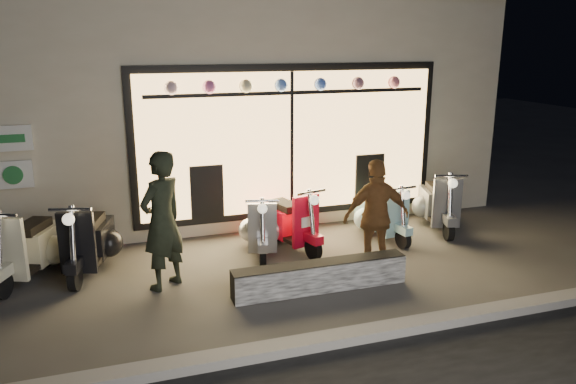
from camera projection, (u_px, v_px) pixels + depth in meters
The scene contains 12 objects.
ground at pixel (281, 275), 8.05m from camera, with size 40.00×40.00×0.00m, color #383533.
kerb at pixel (336, 339), 6.20m from camera, with size 40.00×0.25×0.12m, color slate.
shop_building at pixel (211, 95), 12.06m from camera, with size 10.20×6.23×4.20m.
graffiti_barrier at pixel (320, 276), 7.50m from camera, with size 2.40×0.28×0.40m, color black.
scooter_silver at pixel (262, 226), 8.92m from camera, with size 0.66×1.36×0.97m.
scooter_red at pixel (287, 221), 9.11m from camera, with size 0.71×1.43×1.02m.
scooter_black at pixel (90, 240), 8.19m from camera, with size 0.75×1.52×1.08m.
scooter_cream at pixel (32, 246), 7.95m from camera, with size 0.89×1.49×1.09m.
scooter_blue at pixel (379, 214), 9.57m from camera, with size 0.54×1.36×0.96m.
scooter_grey at pixel (437, 203), 10.07m from camera, with size 0.77×1.49×1.07m.
man at pixel (162, 221), 7.42m from camera, with size 0.69×0.45×1.88m, color black.
woman at pixel (376, 217), 7.96m from camera, with size 0.97×0.40×1.66m, color brown.
Camera 1 is at (-2.25, -7.11, 3.25)m, focal length 35.00 mm.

